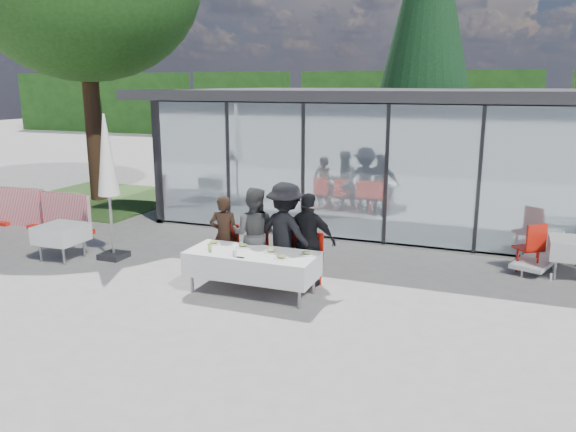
% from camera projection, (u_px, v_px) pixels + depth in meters
% --- Properties ---
extents(ground, '(90.00, 90.00, 0.00)m').
position_uv_depth(ground, '(274.00, 302.00, 9.42)').
color(ground, gray).
rests_on(ground, ground).
extents(pavilion, '(14.80, 8.80, 3.44)m').
position_uv_depth(pavilion, '(452.00, 137.00, 15.64)').
color(pavilion, gray).
rests_on(pavilion, ground).
extents(treeline, '(62.50, 2.00, 4.40)m').
position_uv_depth(treeline, '(415.00, 107.00, 35.05)').
color(treeline, '#153812').
rests_on(treeline, ground).
extents(dining_table, '(2.26, 0.96, 0.75)m').
position_uv_depth(dining_table, '(252.00, 264.00, 9.70)').
color(dining_table, silver).
rests_on(dining_table, ground).
extents(diner_a, '(0.69, 0.69, 1.56)m').
position_uv_depth(diner_a, '(224.00, 236.00, 10.58)').
color(diner_a, black).
rests_on(diner_a, ground).
extents(diner_chair_a, '(0.44, 0.44, 0.97)m').
position_uv_depth(diner_chair_a, '(226.00, 247.00, 10.69)').
color(diner_chair_a, red).
rests_on(diner_chair_a, ground).
extents(diner_b, '(0.96, 0.96, 1.75)m').
position_uv_depth(diner_b, '(254.00, 234.00, 10.35)').
color(diner_b, '#464646').
rests_on(diner_b, ground).
extents(diner_chair_b, '(0.44, 0.44, 0.97)m').
position_uv_depth(diner_chair_b, '(255.00, 251.00, 10.48)').
color(diner_chair_b, red).
rests_on(diner_chair_b, ground).
extents(diner_c, '(1.51, 1.51, 1.88)m').
position_uv_depth(diner_c, '(286.00, 234.00, 10.11)').
color(diner_c, black).
rests_on(diner_c, ground).
extents(diner_chair_c, '(0.44, 0.44, 0.97)m').
position_uv_depth(diner_chair_c, '(287.00, 254.00, 10.26)').
color(diner_chair_c, red).
rests_on(diner_chair_c, ground).
extents(diner_d, '(1.05, 1.05, 1.71)m').
position_uv_depth(diner_d, '(309.00, 241.00, 9.98)').
color(diner_d, black).
rests_on(diner_d, ground).
extents(diner_chair_d, '(0.44, 0.44, 0.97)m').
position_uv_depth(diner_chair_d, '(310.00, 257.00, 10.10)').
color(diner_chair_d, red).
rests_on(diner_chair_d, ground).
extents(plate_a, '(0.25, 0.25, 0.07)m').
position_uv_depth(plate_a, '(214.00, 243.00, 10.13)').
color(plate_a, white).
rests_on(plate_a, dining_table).
extents(plate_b, '(0.25, 0.25, 0.07)m').
position_uv_depth(plate_b, '(243.00, 246.00, 9.95)').
color(plate_b, white).
rests_on(plate_b, dining_table).
extents(plate_c, '(0.25, 0.25, 0.07)m').
position_uv_depth(plate_c, '(271.00, 251.00, 9.63)').
color(plate_c, white).
rests_on(plate_c, dining_table).
extents(plate_d, '(0.25, 0.25, 0.07)m').
position_uv_depth(plate_d, '(306.00, 253.00, 9.51)').
color(plate_d, white).
rests_on(plate_d, dining_table).
extents(plate_extra, '(0.25, 0.25, 0.07)m').
position_uv_depth(plate_extra, '(281.00, 257.00, 9.29)').
color(plate_extra, white).
rests_on(plate_extra, dining_table).
extents(juice_bottle, '(0.06, 0.06, 0.14)m').
position_uv_depth(juice_bottle, '(210.00, 248.00, 9.69)').
color(juice_bottle, '#7DB44B').
rests_on(juice_bottle, dining_table).
extents(drinking_glasses, '(0.07, 0.07, 0.10)m').
position_uv_depth(drinking_glasses, '(235.00, 253.00, 9.43)').
color(drinking_glasses, silver).
rests_on(drinking_glasses, dining_table).
extents(folded_eyeglasses, '(0.14, 0.03, 0.01)m').
position_uv_depth(folded_eyeglasses, '(240.00, 257.00, 9.34)').
color(folded_eyeglasses, black).
rests_on(folded_eyeglasses, dining_table).
extents(spare_table_left, '(0.86, 0.86, 0.74)m').
position_uv_depth(spare_table_left, '(61.00, 234.00, 11.60)').
color(spare_table_left, silver).
rests_on(spare_table_left, ground).
extents(spare_table_right, '(0.86, 0.86, 0.74)m').
position_uv_depth(spare_table_right, '(574.00, 249.00, 10.54)').
color(spare_table_right, silver).
rests_on(spare_table_right, ground).
extents(spare_chair_b, '(0.62, 0.62, 0.97)m').
position_uv_depth(spare_chair_b, '(532.00, 245.00, 10.84)').
color(spare_chair_b, red).
rests_on(spare_chair_b, ground).
extents(market_umbrella, '(0.50, 0.50, 3.00)m').
position_uv_depth(market_umbrella, '(107.00, 165.00, 11.34)').
color(market_umbrella, black).
rests_on(market_umbrella, ground).
extents(lounger, '(1.01, 1.46, 0.72)m').
position_uv_depth(lounger, '(539.00, 256.00, 11.11)').
color(lounger, white).
rests_on(lounger, ground).
extents(conifer_tree, '(4.00, 4.00, 10.50)m').
position_uv_depth(conifer_tree, '(428.00, 14.00, 19.68)').
color(conifer_tree, '#382316').
rests_on(conifer_tree, ground).
extents(grass_patch, '(5.00, 5.00, 0.02)m').
position_uv_depth(grass_patch, '(99.00, 199.00, 17.84)').
color(grass_patch, '#385926').
rests_on(grass_patch, ground).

